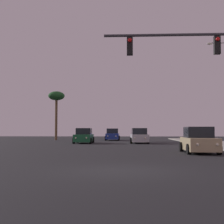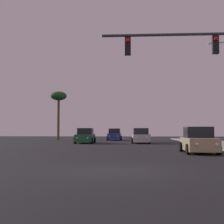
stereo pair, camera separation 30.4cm
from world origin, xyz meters
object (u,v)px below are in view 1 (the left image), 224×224
(car_tan, at_px, (199,141))
(palm_tree_far, at_px, (56,98))
(car_green, at_px, (84,136))
(car_silver, at_px, (139,136))
(car_blue, at_px, (113,135))

(car_tan, xyz_separation_m, palm_tree_far, (-15.03, 25.07, 5.43))
(car_green, xyz_separation_m, car_silver, (6.18, 0.29, 0.00))
(car_tan, distance_m, palm_tree_far, 29.73)
(car_tan, bearing_deg, palm_tree_far, -57.65)
(car_silver, height_order, palm_tree_far, palm_tree_far)
(car_green, distance_m, palm_tree_far, 13.29)
(car_silver, bearing_deg, car_blue, -73.08)
(car_silver, distance_m, car_blue, 10.49)
(car_green, distance_m, car_tan, 17.13)
(car_silver, relative_size, car_blue, 1.01)
(car_green, bearing_deg, car_tan, 122.90)
(car_silver, relative_size, car_tan, 1.00)
(car_silver, bearing_deg, car_tan, 100.33)
(car_green, xyz_separation_m, palm_tree_far, (-5.60, 10.76, 5.43))
(car_tan, bearing_deg, car_green, -55.21)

